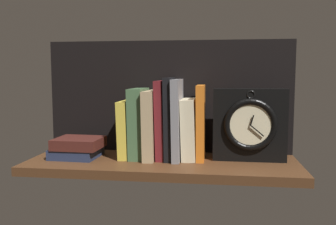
# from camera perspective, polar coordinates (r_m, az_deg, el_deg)

# --- Properties ---
(ground_plane) EXTENTS (0.78, 0.27, 0.03)m
(ground_plane) POSITION_cam_1_polar(r_m,az_deg,el_deg) (1.06, -0.92, -8.22)
(ground_plane) COLOR #4C2D19
(back_panel) EXTENTS (0.78, 0.01, 0.36)m
(back_panel) POSITION_cam_1_polar(r_m,az_deg,el_deg) (1.16, 0.02, 2.51)
(back_panel) COLOR black
(back_panel) RESTS_ON ground_plane
(book_yellow_seinlanguage) EXTENTS (0.03, 0.13, 0.17)m
(book_yellow_seinlanguage) POSITION_cam_1_polar(r_m,az_deg,el_deg) (1.10, -6.54, -2.56)
(book_yellow_seinlanguage) COLOR gold
(book_yellow_seinlanguage) RESTS_ON ground_plane
(book_green_romantic) EXTENTS (0.05, 0.14, 0.21)m
(book_green_romantic) POSITION_cam_1_polar(r_m,az_deg,el_deg) (1.09, -4.62, -1.64)
(book_green_romantic) COLOR #476B44
(book_green_romantic) RESTS_ON ground_plane
(book_tan_shortstories) EXTENTS (0.03, 0.17, 0.20)m
(book_tan_shortstories) POSITION_cam_1_polar(r_m,az_deg,el_deg) (1.08, -2.59, -1.84)
(book_tan_shortstories) COLOR tan
(book_tan_shortstories) RESTS_ON ground_plane
(book_maroon_dawkins) EXTENTS (0.03, 0.13, 0.23)m
(book_maroon_dawkins) POSITION_cam_1_polar(r_m,az_deg,el_deg) (1.08, -1.01, -1.10)
(book_maroon_dawkins) COLOR maroon
(book_maroon_dawkins) RESTS_ON ground_plane
(book_black_skeptic) EXTENTS (0.02, 0.14, 0.24)m
(book_black_skeptic) POSITION_cam_1_polar(r_m,az_deg,el_deg) (1.07, 0.27, -0.87)
(book_black_skeptic) COLOR black
(book_black_skeptic) RESTS_ON ground_plane
(book_gray_chess) EXTENTS (0.03, 0.16, 0.24)m
(book_gray_chess) POSITION_cam_1_polar(r_m,az_deg,el_deg) (1.07, 1.53, -1.02)
(book_gray_chess) COLOR gray
(book_gray_chess) RESTS_ON ground_plane
(book_cream_twain) EXTENTS (0.05, 0.12, 0.18)m
(book_cream_twain) POSITION_cam_1_polar(r_m,az_deg,el_deg) (1.07, 3.33, -2.59)
(book_cream_twain) COLOR beige
(book_cream_twain) RESTS_ON ground_plane
(book_orange_pandolfini) EXTENTS (0.02, 0.12, 0.22)m
(book_orange_pandolfini) POSITION_cam_1_polar(r_m,az_deg,el_deg) (1.07, 5.19, -1.53)
(book_orange_pandolfini) COLOR orange
(book_orange_pandolfini) RESTS_ON ground_plane
(framed_clock) EXTENTS (0.21, 0.06, 0.21)m
(framed_clock) POSITION_cam_1_polar(r_m,az_deg,el_deg) (1.06, 12.76, -1.89)
(framed_clock) COLOR black
(framed_clock) RESTS_ON ground_plane
(book_stack_side) EXTENTS (0.15, 0.13, 0.06)m
(book_stack_side) POSITION_cam_1_polar(r_m,az_deg,el_deg) (1.12, -14.06, -5.40)
(book_stack_side) COLOR #232D4C
(book_stack_side) RESTS_ON ground_plane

